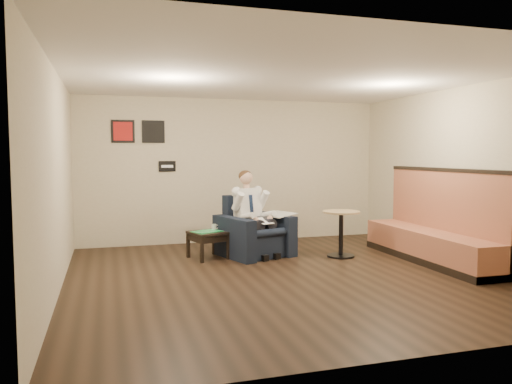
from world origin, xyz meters
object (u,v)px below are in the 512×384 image
object	(u,v)px
seated_man	(259,216)
smartphone	(206,230)
coffee_mug	(214,227)
banquette	(432,216)
green_folder	(207,231)
armchair	(255,226)
side_table	(208,245)
cafe_table	(341,234)

from	to	relation	value
seated_man	smartphone	bearing A→B (deg)	142.68
seated_man	coffee_mug	xyz separation A→B (m)	(-0.71, 0.28, -0.20)
coffee_mug	smartphone	xyz separation A→B (m)	(-0.14, -0.00, -0.04)
coffee_mug	banquette	xyz separation A→B (m)	(3.27, -1.43, 0.24)
coffee_mug	green_folder	bearing A→B (deg)	-129.00
armchair	banquette	xyz separation A→B (m)	(2.60, -1.27, 0.23)
side_table	smartphone	world-z (taller)	smartphone
armchair	cafe_table	world-z (taller)	armchair
seated_man	coffee_mug	bearing A→B (deg)	139.42
side_table	coffee_mug	world-z (taller)	coffee_mug
smartphone	cafe_table	xyz separation A→B (m)	(2.17, -0.68, -0.07)
armchair	coffee_mug	bearing A→B (deg)	147.79
smartphone	armchair	bearing A→B (deg)	-18.45
side_table	green_folder	world-z (taller)	green_folder
coffee_mug	smartphone	bearing A→B (deg)	-179.79
banquette	armchair	bearing A→B (deg)	153.93
green_folder	coffee_mug	xyz separation A→B (m)	(0.16, 0.20, 0.04)
cafe_table	seated_man	bearing A→B (deg)	163.26
armchair	banquette	size ratio (longest dim) A/B	0.36
side_table	cafe_table	distance (m)	2.24
seated_man	green_folder	world-z (taller)	seated_man
armchair	green_folder	xyz separation A→B (m)	(-0.83, -0.04, -0.05)
coffee_mug	cafe_table	bearing A→B (deg)	-18.53
armchair	seated_man	xyz separation A→B (m)	(0.04, -0.13, 0.19)
seated_man	banquette	xyz separation A→B (m)	(2.55, -1.14, 0.05)
coffee_mug	banquette	bearing A→B (deg)	-23.63
side_table	coffee_mug	bearing A→B (deg)	51.00
green_folder	banquette	distance (m)	3.65
seated_man	cafe_table	world-z (taller)	seated_man
side_table	green_folder	size ratio (longest dim) A/B	1.22
armchair	smartphone	world-z (taller)	armchair
coffee_mug	smartphone	world-z (taller)	coffee_mug
armchair	smartphone	xyz separation A→B (m)	(-0.81, 0.16, -0.05)
seated_man	side_table	xyz separation A→B (m)	(-0.85, 0.12, -0.47)
seated_man	side_table	world-z (taller)	seated_man
seated_man	coffee_mug	distance (m)	0.79
smartphone	banquette	xyz separation A→B (m)	(3.40, -1.43, 0.28)
armchair	seated_man	size ratio (longest dim) A/B	0.75
armchair	side_table	bearing A→B (deg)	161.82
coffee_mug	seated_man	bearing A→B (deg)	-21.74
green_folder	banquette	xyz separation A→B (m)	(3.43, -1.23, 0.28)
side_table	cafe_table	size ratio (longest dim) A/B	0.71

